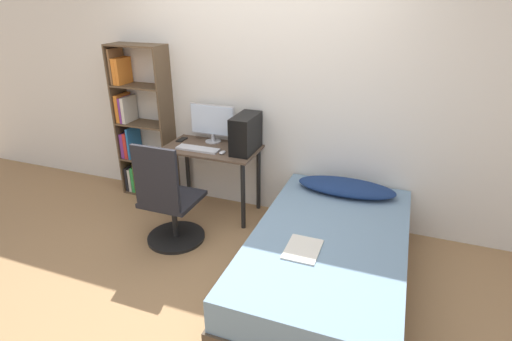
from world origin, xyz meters
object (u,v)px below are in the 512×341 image
bed (328,259)px  pc_tower (246,133)px  monitor (212,122)px  bookshelf (137,128)px  office_chair (169,207)px  keyboard (198,149)px

bed → pc_tower: bearing=142.1°
monitor → pc_tower: (0.42, -0.13, -0.03)m
bookshelf → office_chair: bookshelf is taller
bed → monitor: monitor is taller
monitor → office_chair: bearing=-92.4°
pc_tower → bed: bearing=-37.9°
bookshelf → keyboard: 0.91m
bed → pc_tower: 1.44m
bed → keyboard: 1.68m
bed → keyboard: bearing=156.4°
office_chair → keyboard: 0.68m
office_chair → pc_tower: 1.01m
office_chair → bookshelf: bearing=137.3°
office_chair → monitor: size_ratio=2.04×
bed → pc_tower: pc_tower is taller
office_chair → monitor: 1.02m
bookshelf → keyboard: bookshelf is taller
bookshelf → office_chair: 1.26m
monitor → keyboard: (-0.04, -0.27, -0.21)m
office_chair → pc_tower: bearing=57.6°
bed → keyboard: keyboard is taller
office_chair → pc_tower: pc_tower is taller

